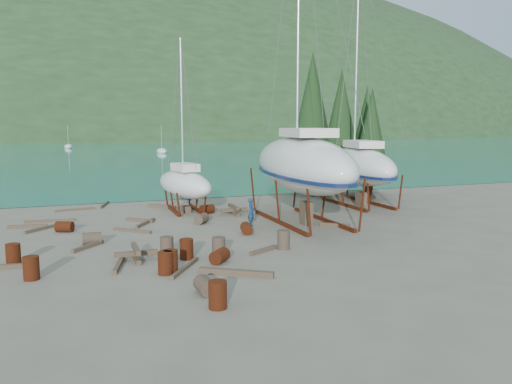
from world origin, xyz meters
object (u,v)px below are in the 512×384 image
object	(u,v)px
small_sailboat_shore	(184,184)
worker	(251,212)
large_sailboat_near	(302,164)
large_sailboat_far	(358,165)

from	to	relation	value
small_sailboat_shore	worker	bearing A→B (deg)	-78.55
small_sailboat_shore	worker	size ratio (longest dim) A/B	7.08
large_sailboat_near	worker	size ratio (longest dim) A/B	13.56
large_sailboat_far	worker	bearing A→B (deg)	-143.96
large_sailboat_far	worker	distance (m)	10.86
large_sailboat_near	worker	distance (m)	4.11
large_sailboat_far	small_sailboat_shore	xyz separation A→B (m)	(-12.18, 1.68, -1.00)
large_sailboat_far	small_sailboat_shore	distance (m)	12.34
large_sailboat_near	small_sailboat_shore	distance (m)	8.47
large_sailboat_near	large_sailboat_far	xyz separation A→B (m)	(6.55, 4.45, -0.60)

